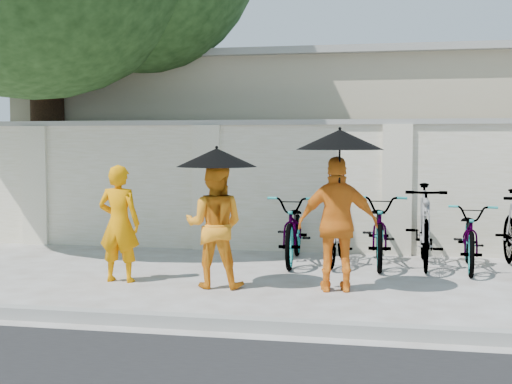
# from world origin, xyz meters

# --- Properties ---
(ground) EXTENTS (80.00, 80.00, 0.00)m
(ground) POSITION_xyz_m (0.00, 0.00, 0.00)
(ground) COLOR silver
(kerb) EXTENTS (40.00, 0.16, 0.12)m
(kerb) POSITION_xyz_m (0.00, -1.70, 0.06)
(kerb) COLOR gray
(kerb) RESTS_ON ground
(compound_wall) EXTENTS (20.00, 0.30, 2.00)m
(compound_wall) POSITION_xyz_m (1.00, 3.20, 1.00)
(compound_wall) COLOR white
(compound_wall) RESTS_ON ground
(building_behind) EXTENTS (14.00, 6.00, 3.20)m
(building_behind) POSITION_xyz_m (2.00, 7.00, 1.60)
(building_behind) COLOR tan
(building_behind) RESTS_ON ground
(monk_left) EXTENTS (0.54, 0.36, 1.45)m
(monk_left) POSITION_xyz_m (-1.35, 0.26, 0.73)
(monk_left) COLOR #F89202
(monk_left) RESTS_ON ground
(monk_center) EXTENTS (0.74, 0.58, 1.48)m
(monk_center) POSITION_xyz_m (-0.11, 0.16, 0.74)
(monk_center) COLOR orange
(monk_center) RESTS_ON ground
(parasol_center) EXTENTS (0.95, 0.95, 0.82)m
(parasol_center) POSITION_xyz_m (-0.06, 0.08, 1.55)
(parasol_center) COLOR black
(parasol_center) RESTS_ON ground
(monk_right) EXTENTS (0.97, 0.52, 1.57)m
(monk_right) POSITION_xyz_m (1.35, 0.21, 0.78)
(monk_right) COLOR orange
(monk_right) RESTS_ON ground
(parasol_right) EXTENTS (1.00, 1.00, 0.99)m
(parasol_right) POSITION_xyz_m (1.37, 0.13, 1.76)
(parasol_right) COLOR black
(parasol_right) RESTS_ON ground
(bike_0) EXTENTS (0.77, 1.92, 0.99)m
(bike_0) POSITION_xyz_m (0.57, 2.04, 0.50)
(bike_0) COLOR gray
(bike_0) RESTS_ON ground
(bike_1) EXTENTS (0.54, 1.71, 1.02)m
(bike_1) POSITION_xyz_m (1.18, 2.08, 0.51)
(bike_1) COLOR gray
(bike_1) RESTS_ON ground
(bike_2) EXTENTS (0.76, 1.97, 1.02)m
(bike_2) POSITION_xyz_m (1.78, 2.10, 0.51)
(bike_2) COLOR gray
(bike_2) RESTS_ON ground
(bike_3) EXTENTS (0.55, 1.92, 1.15)m
(bike_3) POSITION_xyz_m (2.39, 2.08, 0.58)
(bike_3) COLOR gray
(bike_3) RESTS_ON ground
(bike_4) EXTENTS (0.69, 1.78, 0.92)m
(bike_4) POSITION_xyz_m (2.99, 1.95, 0.46)
(bike_4) COLOR gray
(bike_4) RESTS_ON ground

